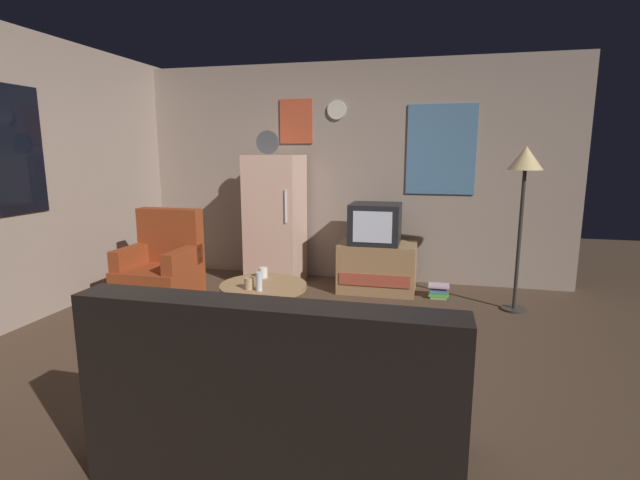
% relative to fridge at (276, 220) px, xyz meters
% --- Properties ---
extents(ground_plane, '(12.00, 12.00, 0.00)m').
position_rel_fridge_xyz_m(ground_plane, '(0.77, -2.01, -0.75)').
color(ground_plane, '#4C3828').
extents(wall_with_art, '(5.20, 0.12, 2.56)m').
position_rel_fridge_xyz_m(wall_with_art, '(0.78, 0.44, 0.53)').
color(wall_with_art, gray).
rests_on(wall_with_art, ground_plane).
extents(fridge, '(0.60, 0.62, 1.77)m').
position_rel_fridge_xyz_m(fridge, '(0.00, 0.00, 0.00)').
color(fridge, beige).
rests_on(fridge, ground_plane).
extents(tv_stand, '(0.84, 0.53, 0.54)m').
position_rel_fridge_xyz_m(tv_stand, '(1.21, -0.08, -0.48)').
color(tv_stand, '#9E754C').
rests_on(tv_stand, ground_plane).
extents(crt_tv, '(0.54, 0.51, 0.44)m').
position_rel_fridge_xyz_m(crt_tv, '(1.18, -0.08, 0.01)').
color(crt_tv, black).
rests_on(crt_tv, tv_stand).
extents(standing_lamp, '(0.32, 0.32, 1.59)m').
position_rel_fridge_xyz_m(standing_lamp, '(2.61, -0.42, 0.60)').
color(standing_lamp, '#332D28').
rests_on(standing_lamp, ground_plane).
extents(coffee_table, '(0.72, 0.72, 0.46)m').
position_rel_fridge_xyz_m(coffee_table, '(0.45, -1.63, -0.53)').
color(coffee_table, '#9E754C').
rests_on(coffee_table, ground_plane).
extents(wine_glass, '(0.05, 0.05, 0.15)m').
position_rel_fridge_xyz_m(wine_glass, '(0.48, -1.81, -0.22)').
color(wine_glass, silver).
rests_on(wine_glass, coffee_table).
extents(mug_ceramic_white, '(0.08, 0.08, 0.09)m').
position_rel_fridge_xyz_m(mug_ceramic_white, '(0.37, -1.43, -0.25)').
color(mug_ceramic_white, silver).
rests_on(mug_ceramic_white, coffee_table).
extents(mug_ceramic_tan, '(0.08, 0.08, 0.09)m').
position_rel_fridge_xyz_m(mug_ceramic_tan, '(0.38, -1.78, -0.25)').
color(mug_ceramic_tan, tan).
rests_on(mug_ceramic_tan, coffee_table).
extents(armchair, '(0.68, 0.68, 0.96)m').
position_rel_fridge_xyz_m(armchair, '(-0.86, -1.06, -0.42)').
color(armchair, maroon).
rests_on(armchair, ground_plane).
extents(couch, '(1.70, 0.80, 0.92)m').
position_rel_fridge_xyz_m(couch, '(1.11, -3.18, -0.44)').
color(couch, black).
rests_on(couch, ground_plane).
extents(book_stack, '(0.22, 0.18, 0.14)m').
position_rel_fridge_xyz_m(book_stack, '(1.88, -0.18, -0.68)').
color(book_stack, '#9DB078').
rests_on(book_stack, ground_plane).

